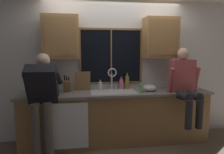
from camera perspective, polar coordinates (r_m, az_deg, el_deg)
The scene contains 23 objects.
back_wall at distance 3.91m, azimuth 0.34°, elevation 2.09°, with size 5.63×0.12×2.55m, color silver.
window_glass at distance 3.82m, azimuth -0.24°, elevation 5.72°, with size 1.10×0.02×0.95m, color black.
window_frame_top at distance 3.82m, azimuth -0.23°, elevation 13.11°, with size 1.17×0.02×0.04m, color brown.
window_frame_bottom at distance 3.86m, azimuth -0.22°, elevation -1.62°, with size 1.17×0.02×0.04m, color brown.
window_frame_left at distance 3.77m, azimuth -8.83°, elevation 5.60°, with size 0.04×0.02×0.95m, color brown.
window_frame_right at distance 3.93m, azimuth 8.02°, elevation 5.70°, with size 0.04×0.02×0.95m, color brown.
window_mullion_center at distance 3.81m, azimuth -0.22°, elevation 5.71°, with size 0.02×0.02×0.95m, color brown.
lower_cabinet_run at distance 3.75m, azimuth 1.20°, elevation -11.25°, with size 3.23×0.58×0.88m, color olive.
countertop at distance 3.61m, azimuth 1.27°, elevation -4.42°, with size 3.29×0.62×0.04m, color slate.
dishwasher_front at distance 3.40m, azimuth -11.78°, elevation -13.14°, with size 0.60×0.02×0.74m, color white.
upper_cabinet_left at distance 3.63m, azimuth -13.92°, elevation 10.68°, with size 0.59×0.36×0.72m.
upper_cabinet_right at distance 3.89m, azimuth 13.22°, elevation 10.49°, with size 0.59×0.36×0.72m.
sink at distance 3.63m, azimuth 0.45°, elevation -5.62°, with size 0.80×0.46×0.21m.
faucet at distance 3.74m, azimuth 0.13°, elevation 0.26°, with size 0.18×0.09×0.40m.
person_standing at distance 3.27m, azimuth -18.63°, elevation -4.79°, with size 0.53×0.67×1.59m.
person_sitting_on_counter at distance 3.69m, azimuth 19.43°, elevation -1.36°, with size 0.54×0.60×1.26m.
knife_block at distance 3.65m, azimuth -12.28°, elevation -2.39°, with size 0.12×0.18×0.32m.
cutting_board at distance 3.74m, azimuth -8.11°, elevation -1.11°, with size 0.27×0.02×0.35m, color #997047.
mixing_bowl at distance 3.71m, azimuth 10.35°, elevation -3.02°, with size 0.24×0.24×0.12m, color #B7B7BC.
soap_dispenser at distance 3.53m, azimuth 7.97°, elevation -3.25°, with size 0.06×0.07×0.19m.
bottle_green_glass at distance 3.83m, azimuth 2.59°, elevation -1.92°, with size 0.07×0.07×0.23m.
bottle_tall_clear at distance 3.83m, azimuth 4.19°, elevation -1.47°, with size 0.07×0.07×0.31m.
bottle_amber_small at distance 3.72m, azimuth -3.26°, elevation -2.46°, with size 0.06×0.06×0.20m.
Camera 1 is at (-0.62, -3.78, 1.66)m, focal length 33.12 mm.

